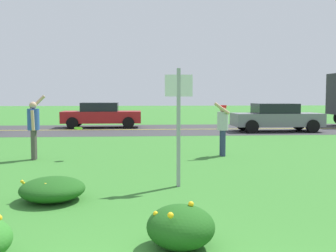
{
  "coord_description": "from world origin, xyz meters",
  "views": [
    {
      "loc": [
        0.02,
        -3.01,
        1.88
      ],
      "look_at": [
        0.84,
        7.55,
        1.08
      ],
      "focal_mm": 43.68,
      "sensor_mm": 36.0,
      "label": 1
    }
  ],
  "objects_px": {
    "person_thrower_blue_shirt": "(34,125)",
    "car_gray_rightmost": "(276,117)",
    "sign_post_near_path": "(179,115)",
    "car_red_center_right": "(101,115)",
    "person_catcher_red_cap_gray_shirt": "(223,125)",
    "frisbee_lime": "(78,128)"
  },
  "relations": [
    {
      "from": "person_catcher_red_cap_gray_shirt",
      "to": "car_red_center_right",
      "type": "relative_size",
      "value": 0.37
    },
    {
      "from": "frisbee_lime",
      "to": "car_red_center_right",
      "type": "height_order",
      "value": "car_red_center_right"
    },
    {
      "from": "sign_post_near_path",
      "to": "person_catcher_red_cap_gray_shirt",
      "type": "height_order",
      "value": "sign_post_near_path"
    },
    {
      "from": "person_thrower_blue_shirt",
      "to": "car_gray_rightmost",
      "type": "relative_size",
      "value": 0.42
    },
    {
      "from": "sign_post_near_path",
      "to": "car_red_center_right",
      "type": "bearing_deg",
      "value": 100.51
    },
    {
      "from": "person_catcher_red_cap_gray_shirt",
      "to": "car_gray_rightmost",
      "type": "bearing_deg",
      "value": 61.01
    },
    {
      "from": "person_thrower_blue_shirt",
      "to": "frisbee_lime",
      "type": "bearing_deg",
      "value": -2.59
    },
    {
      "from": "sign_post_near_path",
      "to": "car_red_center_right",
      "type": "height_order",
      "value": "sign_post_near_path"
    },
    {
      "from": "person_thrower_blue_shirt",
      "to": "car_red_center_right",
      "type": "bearing_deg",
      "value": 85.4
    },
    {
      "from": "person_thrower_blue_shirt",
      "to": "person_catcher_red_cap_gray_shirt",
      "type": "bearing_deg",
      "value": 3.05
    },
    {
      "from": "person_catcher_red_cap_gray_shirt",
      "to": "car_red_center_right",
      "type": "distance_m",
      "value": 12.39
    },
    {
      "from": "person_catcher_red_cap_gray_shirt",
      "to": "frisbee_lime",
      "type": "xyz_separation_m",
      "value": [
        -4.34,
        -0.36,
        -0.04
      ]
    },
    {
      "from": "sign_post_near_path",
      "to": "car_gray_rightmost",
      "type": "relative_size",
      "value": 0.54
    },
    {
      "from": "person_thrower_blue_shirt",
      "to": "car_red_center_right",
      "type": "distance_m",
      "value": 11.81
    },
    {
      "from": "frisbee_lime",
      "to": "car_gray_rightmost",
      "type": "xyz_separation_m",
      "value": [
        8.89,
        8.57,
        -0.18
      ]
    },
    {
      "from": "person_catcher_red_cap_gray_shirt",
      "to": "car_gray_rightmost",
      "type": "distance_m",
      "value": 9.39
    },
    {
      "from": "car_red_center_right",
      "to": "person_catcher_red_cap_gray_shirt",
      "type": "bearing_deg",
      "value": -67.78
    },
    {
      "from": "sign_post_near_path",
      "to": "car_gray_rightmost",
      "type": "height_order",
      "value": "sign_post_near_path"
    },
    {
      "from": "person_catcher_red_cap_gray_shirt",
      "to": "car_red_center_right",
      "type": "height_order",
      "value": "person_catcher_red_cap_gray_shirt"
    },
    {
      "from": "sign_post_near_path",
      "to": "frisbee_lime",
      "type": "bearing_deg",
      "value": 124.13
    },
    {
      "from": "sign_post_near_path",
      "to": "frisbee_lime",
      "type": "distance_m",
      "value": 4.58
    },
    {
      "from": "sign_post_near_path",
      "to": "car_gray_rightmost",
      "type": "distance_m",
      "value": 13.89
    }
  ]
}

